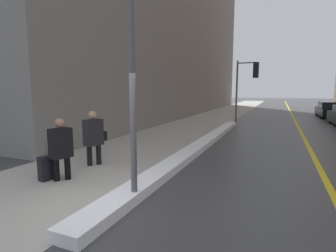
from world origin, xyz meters
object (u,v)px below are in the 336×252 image
Objects in this scene: parked_car_black at (330,110)px; pedestrian_with_shoulder_bag at (94,135)px; traffic_light_near at (248,79)px; lamp_post at (132,65)px; rolling_suitcase at (47,168)px; pedestrian_in_glasses at (61,146)px.

pedestrian_with_shoulder_bag is at bearing 154.95° from parked_car_black.
lamp_post is at bearing -86.71° from traffic_light_near.
traffic_light_near is 4.19× the size of rolling_suitcase.
traffic_light_near is at bearing 177.90° from rolling_suitcase.
parked_car_black is at bearing 170.41° from pedestrian_in_glasses.
pedestrian_in_glasses reaches higher than rolling_suitcase.
lamp_post is 2.90m from pedestrian_in_glasses.
pedestrian_with_shoulder_bag is 21.12m from parked_car_black.
traffic_light_near reaches higher than parked_car_black.
pedestrian_with_shoulder_bag is (-3.13, -10.55, -1.99)m from traffic_light_near.
pedestrian_in_glasses is 0.95× the size of pedestrian_with_shoulder_bag.
traffic_light_near is 10.60m from parked_car_black.
traffic_light_near reaches higher than pedestrian_with_shoulder_bag.
traffic_light_near is 2.48× the size of pedestrian_with_shoulder_bag.
pedestrian_with_shoulder_bag is at bearing -161.04° from pedestrian_in_glasses.
rolling_suitcase is (-2.60, 0.26, -2.34)m from lamp_post.
pedestrian_in_glasses is 22.34m from parked_car_black.
rolling_suitcase is at bearing 156.07° from parked_car_black.
pedestrian_with_shoulder_bag is 0.34× the size of parked_car_black.
pedestrian_in_glasses is (-2.24, 0.39, -1.80)m from lamp_post.
traffic_light_near is at bearing 179.33° from pedestrian_in_glasses.
lamp_post reaches higher than pedestrian_in_glasses.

